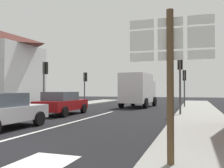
{
  "coord_description": "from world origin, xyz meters",
  "views": [
    {
      "loc": [
        5.68,
        -5.37,
        1.6
      ],
      "look_at": [
        0.91,
        9.14,
        1.95
      ],
      "focal_mm": 40.09,
      "sensor_mm": 36.0,
      "label": 1
    }
  ],
  "objects_px": {
    "route_sign_post": "(170,69)",
    "traffic_light_far_right": "(184,80)",
    "traffic_light_far_left": "(85,81)",
    "traffic_light_near_right": "(180,71)",
    "sedan_far": "(62,103)",
    "traffic_light_near_left": "(45,75)",
    "sedan_near": "(0,111)",
    "delivery_truck": "(138,89)"
  },
  "relations": [
    {
      "from": "sedan_near",
      "to": "traffic_light_far_left",
      "type": "distance_m",
      "value": 15.64
    },
    {
      "from": "route_sign_post",
      "to": "traffic_light_near_right",
      "type": "height_order",
      "value": "traffic_light_near_right"
    },
    {
      "from": "sedan_far",
      "to": "traffic_light_far_right",
      "type": "xyz_separation_m",
      "value": [
        7.24,
        8.52,
        1.69
      ]
    },
    {
      "from": "route_sign_post",
      "to": "delivery_truck",
      "type": "bearing_deg",
      "value": 104.28
    },
    {
      "from": "sedan_near",
      "to": "delivery_truck",
      "type": "relative_size",
      "value": 0.82
    },
    {
      "from": "traffic_light_far_right",
      "to": "traffic_light_far_left",
      "type": "xyz_separation_m",
      "value": [
        -9.76,
        0.64,
        0.03
      ]
    },
    {
      "from": "sedan_near",
      "to": "route_sign_post",
      "type": "bearing_deg",
      "value": -23.57
    },
    {
      "from": "sedan_near",
      "to": "traffic_light_far_right",
      "type": "relative_size",
      "value": 1.27
    },
    {
      "from": "traffic_light_near_left",
      "to": "route_sign_post",
      "type": "bearing_deg",
      "value": -47.47
    },
    {
      "from": "route_sign_post",
      "to": "traffic_light_near_right",
      "type": "bearing_deg",
      "value": 91.88
    },
    {
      "from": "sedan_far",
      "to": "route_sign_post",
      "type": "relative_size",
      "value": 1.32
    },
    {
      "from": "delivery_truck",
      "to": "traffic_light_far_left",
      "type": "bearing_deg",
      "value": 173.05
    },
    {
      "from": "sedan_far",
      "to": "traffic_light_far_left",
      "type": "relative_size",
      "value": 1.26
    },
    {
      "from": "sedan_near",
      "to": "sedan_far",
      "type": "bearing_deg",
      "value": 95.85
    },
    {
      "from": "delivery_truck",
      "to": "traffic_light_near_left",
      "type": "height_order",
      "value": "traffic_light_near_left"
    },
    {
      "from": "traffic_light_near_right",
      "to": "traffic_light_near_left",
      "type": "bearing_deg",
      "value": 177.48
    },
    {
      "from": "sedan_far",
      "to": "delivery_truck",
      "type": "relative_size",
      "value": 0.82
    },
    {
      "from": "sedan_far",
      "to": "traffic_light_far_right",
      "type": "height_order",
      "value": "traffic_light_far_right"
    },
    {
      "from": "sedan_near",
      "to": "route_sign_post",
      "type": "distance_m",
      "value": 7.7
    },
    {
      "from": "route_sign_post",
      "to": "traffic_light_far_right",
      "type": "distance_m",
      "value": 17.63
    },
    {
      "from": "traffic_light_far_right",
      "to": "sedan_far",
      "type": "bearing_deg",
      "value": -130.35
    },
    {
      "from": "traffic_light_far_left",
      "to": "traffic_light_near_right",
      "type": "bearing_deg",
      "value": -38.14
    },
    {
      "from": "delivery_truck",
      "to": "traffic_light_far_right",
      "type": "distance_m",
      "value": 4.2
    },
    {
      "from": "sedan_far",
      "to": "delivery_truck",
      "type": "xyz_separation_m",
      "value": [
        3.11,
        8.47,
        0.89
      ]
    },
    {
      "from": "sedan_far",
      "to": "sedan_near",
      "type": "bearing_deg",
      "value": -84.15
    },
    {
      "from": "traffic_light_far_right",
      "to": "traffic_light_near_left",
      "type": "bearing_deg",
      "value": -145.95
    },
    {
      "from": "traffic_light_far_right",
      "to": "traffic_light_far_left",
      "type": "bearing_deg",
      "value": 176.26
    },
    {
      "from": "traffic_light_far_left",
      "to": "traffic_light_near_right",
      "type": "relative_size",
      "value": 0.9
    },
    {
      "from": "traffic_light_far_right",
      "to": "traffic_light_near_right",
      "type": "bearing_deg",
      "value": -90.0
    },
    {
      "from": "route_sign_post",
      "to": "traffic_light_near_left",
      "type": "distance_m",
      "value": 14.98
    },
    {
      "from": "sedan_far",
      "to": "traffic_light_near_left",
      "type": "distance_m",
      "value": 3.73
    },
    {
      "from": "sedan_far",
      "to": "delivery_truck",
      "type": "bearing_deg",
      "value": 69.82
    },
    {
      "from": "sedan_near",
      "to": "traffic_light_far_left",
      "type": "relative_size",
      "value": 1.25
    },
    {
      "from": "traffic_light_far_right",
      "to": "traffic_light_near_left",
      "type": "distance_m",
      "value": 11.79
    },
    {
      "from": "sedan_far",
      "to": "traffic_light_near_right",
      "type": "relative_size",
      "value": 1.13
    },
    {
      "from": "route_sign_post",
      "to": "traffic_light_far_right",
      "type": "height_order",
      "value": "traffic_light_far_right"
    },
    {
      "from": "traffic_light_near_left",
      "to": "traffic_light_near_right",
      "type": "height_order",
      "value": "traffic_light_near_right"
    },
    {
      "from": "traffic_light_near_right",
      "to": "traffic_light_far_right",
      "type": "bearing_deg",
      "value": 90.0
    },
    {
      "from": "delivery_truck",
      "to": "sedan_near",
      "type": "bearing_deg",
      "value": -99.73
    },
    {
      "from": "sedan_far",
      "to": "traffic_light_far_right",
      "type": "bearing_deg",
      "value": 49.65
    },
    {
      "from": "traffic_light_near_left",
      "to": "traffic_light_near_right",
      "type": "xyz_separation_m",
      "value": [
        9.76,
        -0.43,
        0.04
      ]
    },
    {
      "from": "delivery_truck",
      "to": "route_sign_post",
      "type": "xyz_separation_m",
      "value": [
        4.47,
        -17.57,
        0.35
      ]
    }
  ]
}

